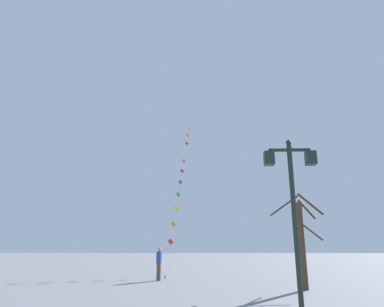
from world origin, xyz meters
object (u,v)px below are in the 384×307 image
object	(u,v)px
twin_lantern_lamp_post	(292,189)
kite_train	(181,177)
kite_flyer	(159,263)
bare_tree	(302,240)

from	to	relation	value
twin_lantern_lamp_post	kite_train	size ratio (longest dim) A/B	0.34
kite_train	kite_flyer	distance (m)	10.53
twin_lantern_lamp_post	bare_tree	world-z (taller)	twin_lantern_lamp_post
kite_train	kite_flyer	xyz separation A→B (m)	(-0.63, -8.33, -6.41)
kite_train	kite_flyer	size ratio (longest dim) A/B	8.24
twin_lantern_lamp_post	bare_tree	distance (m)	6.09
kite_flyer	twin_lantern_lamp_post	bearing A→B (deg)	-148.75
kite_train	kite_flyer	world-z (taller)	kite_train
twin_lantern_lamp_post	bare_tree	size ratio (longest dim) A/B	1.17
kite_flyer	bare_tree	distance (m)	7.83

